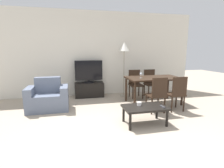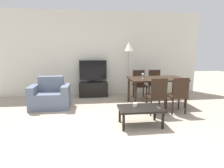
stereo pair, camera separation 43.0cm
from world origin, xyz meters
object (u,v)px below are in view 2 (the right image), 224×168
Objects in this scene: armchair at (50,96)px; wine_glass_left at (143,75)px; dining_chair_near at (157,94)px; dining_chair_far_left at (139,83)px; dining_table at (156,81)px; remote_primary at (159,108)px; tv at (93,71)px; coffee_table at (141,110)px; floor_lamp at (129,49)px; cup_white_near at (135,105)px; dining_chair_far at (155,83)px; tv_stand at (93,89)px; dining_chair_near_right at (178,94)px.

wine_glass_left is at bearing -2.61° from armchair.
dining_chair_near and dining_chair_far_left have the same top height.
remote_primary is (-0.48, -1.41, -0.27)m from dining_table.
tv reaches higher than armchair.
floor_lamp is (0.23, 2.24, 1.18)m from coffee_table.
tv is 0.99× the size of coffee_table.
remote_primary is (0.09, -2.36, -1.12)m from floor_lamp.
dining_chair_far is at bearing 59.22° from cup_white_near.
remote_primary is 1.71× the size of cup_white_near.
dining_chair_near reaches higher than tv_stand.
armchair is at bearing 145.92° from coffee_table.
dining_table is at bearing -109.37° from dining_chair_far.
dining_chair_far is (1.06, 2.01, 0.15)m from coffee_table.
armchair is 1.53m from tv_stand.
floor_lamp is (-0.83, 1.68, 1.03)m from dining_chair_near_right.
tv is at bearing 146.61° from dining_table.
tv_stand is at bearing 108.76° from cup_white_near.
cup_white_near is at bearing -143.65° from dining_chair_near.
dining_chair_far and dining_chair_near_right have the same top height.
dining_chair_far is (1.93, -0.37, -0.34)m from tv.
dining_chair_near_right is (1.06, 0.55, 0.15)m from coffee_table.
dining_chair_near reaches higher than coffee_table.
dining_chair_near is (-0.26, -0.73, -0.18)m from dining_table.
tv_stand reaches higher than remote_primary.
armchair reaches higher than coffee_table.
armchair is at bearing 165.34° from dining_chair_near_right.
wine_glass_left is at bearing -79.89° from floor_lamp.
tv reaches higher than dining_table.
cup_white_near is (-0.89, -1.20, -0.25)m from dining_table.
floor_lamp is 11.78× the size of wine_glass_left.
dining_chair_far reaches higher than dining_table.
tv_stand is 6.03× the size of remote_primary.
dining_chair_far is 9.85× the size of cup_white_near.
armchair is 6.72× the size of wine_glass_left.
cup_white_near reaches higher than coffee_table.
tv reaches higher than remote_primary.
remote_primary is at bearing -64.64° from tv_stand.
tv_stand is at bearing 169.00° from dining_chair_far.
dining_chair_far_left is at bearing -14.74° from tv.
tv_stand is at bearing 165.17° from dining_chair_far_left.
floor_lamp is at bearing 100.11° from wine_glass_left.
floor_lamp reaches higher than wine_glass_left.
dining_chair_far_left is 5.74× the size of remote_primary.
tv is 1.72m from wine_glass_left.
remote_primary is at bearing -108.52° from dining_chair_near.
dining_chair_near_right is at bearing -14.66° from armchair.
cup_white_near is at bearing -71.24° from tv_stand.
dining_table is 0.80m from dining_chair_far.
dining_chair_near_right is (1.93, -1.84, 0.24)m from tv_stand.
coffee_table is at bearing 158.74° from remote_primary.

